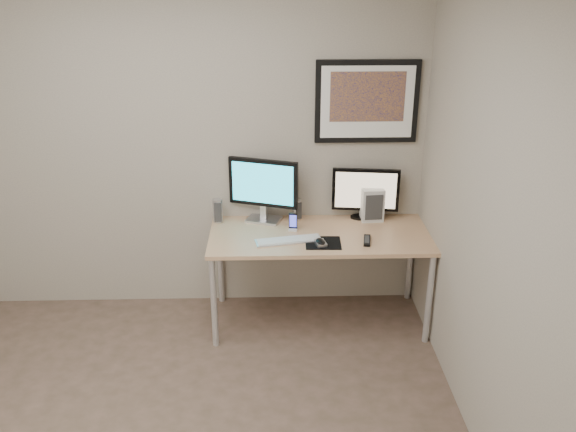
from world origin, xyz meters
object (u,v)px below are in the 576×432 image
object	(u,v)px
desk	(319,242)
monitor_tv	(366,192)
speaker_left	(218,211)
phone_dock	(293,222)
fan_unit	(372,204)
keyboard	(288,240)
monitor_large	(263,187)
speaker_right	(297,209)
framed_art	(367,102)

from	to	relation	value
desk	monitor_tv	size ratio (longest dim) A/B	3.17
speaker_left	phone_dock	distance (m)	0.59
fan_unit	keyboard	bearing A→B (deg)	-155.04
monitor_large	keyboard	distance (m)	0.49
monitor_tv	fan_unit	size ratio (longest dim) A/B	1.99
desk	speaker_right	distance (m)	0.35
monitor_large	speaker_right	xyz separation A→B (m)	(0.25, 0.03, -0.19)
monitor_tv	desk	bearing A→B (deg)	-135.52
monitor_tv	speaker_right	bearing A→B (deg)	-172.71
keyboard	monitor_tv	bearing A→B (deg)	23.11
monitor_large	speaker_right	distance (m)	0.32
desk	monitor_tv	distance (m)	0.54
desk	fan_unit	xyz separation A→B (m)	(0.41, 0.24, 0.19)
desk	monitor_large	world-z (taller)	monitor_large
framed_art	fan_unit	size ratio (longest dim) A/B	2.96
framed_art	monitor_large	world-z (taller)	framed_art
framed_art	monitor_tv	world-z (taller)	framed_art
phone_dock	keyboard	world-z (taller)	phone_dock
speaker_left	monitor_tv	bearing A→B (deg)	-3.49
desk	monitor_tv	world-z (taller)	monitor_tv
framed_art	keyboard	world-z (taller)	framed_art
desk	phone_dock	size ratio (longest dim) A/B	11.79
monitor_large	speaker_left	size ratio (longest dim) A/B	2.84
fan_unit	monitor_large	bearing A→B (deg)	174.85
keyboard	fan_unit	distance (m)	0.75
speaker_left	keyboard	size ratio (longest dim) A/B	0.39
monitor_large	fan_unit	xyz separation A→B (m)	(0.82, -0.01, -0.14)
monitor_large	framed_art	bearing A→B (deg)	24.73
monitor_large	keyboard	size ratio (longest dim) A/B	1.10
phone_dock	keyboard	xyz separation A→B (m)	(-0.04, -0.19, -0.06)
phone_dock	speaker_left	bearing A→B (deg)	170.12
desk	framed_art	distance (m)	1.07
monitor_tv	speaker_right	size ratio (longest dim) A/B	3.18
desk	speaker_right	world-z (taller)	speaker_right
monitor_tv	speaker_left	size ratio (longest dim) A/B	2.78
speaker_right	keyboard	xyz separation A→B (m)	(-0.08, -0.40, -0.07)
monitor_tv	phone_dock	xyz separation A→B (m)	(-0.56, -0.21, -0.14)
desk	monitor_large	distance (m)	0.59
phone_dock	fan_unit	distance (m)	0.63
speaker_right	keyboard	world-z (taller)	speaker_right
monitor_tv	keyboard	bearing A→B (deg)	-139.03
speaker_right	fan_unit	bearing A→B (deg)	-25.66
speaker_right	keyboard	size ratio (longest dim) A/B	0.34
fan_unit	desk	bearing A→B (deg)	-154.09
monitor_large	speaker_right	size ratio (longest dim) A/B	3.26
framed_art	keyboard	size ratio (longest dim) A/B	1.60
speaker_left	fan_unit	xyz separation A→B (m)	(1.17, 0.00, 0.04)
framed_art	monitor_large	distance (m)	0.98
fan_unit	speaker_left	bearing A→B (deg)	175.57
framed_art	monitor_tv	bearing A→B (deg)	-72.81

